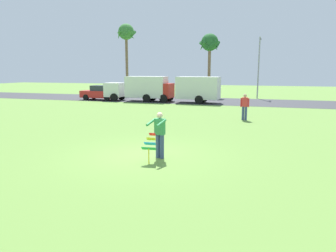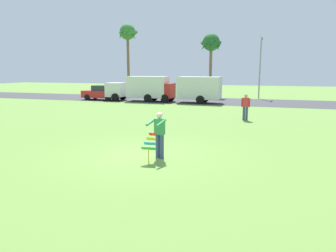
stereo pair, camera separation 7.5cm
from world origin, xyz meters
name	(u,v)px [view 2 (the right image)]	position (x,y,z in m)	size (l,w,h in m)	color
ground_plane	(143,155)	(0.00, 0.00, 0.00)	(120.00, 120.00, 0.00)	olive
road_strip	(224,101)	(0.00, 22.52, 0.01)	(120.00, 8.00, 0.01)	#38383D
person_kite_flyer	(159,133)	(0.75, -0.16, 0.95)	(0.64, 0.73, 1.73)	#384772
kite_held	(150,144)	(0.62, -0.83, 0.67)	(0.52, 0.66, 1.03)	red
parked_car_red	(102,93)	(-13.28, 20.12, 0.77)	(4.22, 1.88, 1.60)	red
parked_truck_white_box	(141,88)	(-8.58, 20.12, 1.41)	(6.73, 2.18, 2.62)	silver
parked_truck_red_cab	(191,89)	(-3.04, 20.12, 1.41)	(6.76, 2.27, 2.62)	#B2231E
palm_tree_left_near	(128,35)	(-14.07, 28.91, 7.90)	(2.58, 2.71, 9.39)	brown
palm_tree_right_near	(211,45)	(-2.64, 28.36, 6.32)	(2.58, 2.71, 7.68)	brown
streetlight_pole	(260,64)	(3.29, 27.46, 4.00)	(0.24, 1.65, 7.00)	#9E9EA3
person_walker_near	(246,106)	(3.08, 10.17, 0.93)	(0.57, 0.24, 1.73)	#384772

